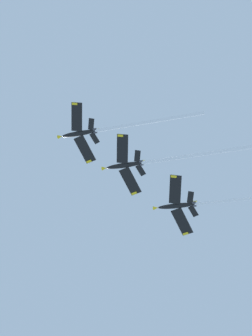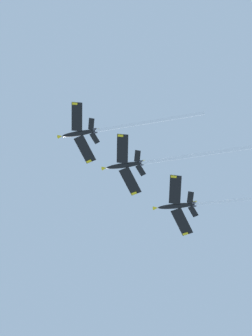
{
  "view_description": "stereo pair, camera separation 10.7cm",
  "coord_description": "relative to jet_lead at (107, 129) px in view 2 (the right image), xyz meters",
  "views": [
    {
      "loc": [
        32.21,
        -8.41,
        1.79
      ],
      "look_at": [
        27.61,
        30.27,
        167.6
      ],
      "focal_mm": 58.71,
      "sensor_mm": 36.0,
      "label": 1
    },
    {
      "loc": [
        32.11,
        -8.43,
        1.79
      ],
      "look_at": [
        27.61,
        30.27,
        167.6
      ],
      "focal_mm": 58.71,
      "sensor_mm": 36.0,
      "label": 2
    }
  ],
  "objects": [
    {
      "name": "jet_third",
      "position": [
        28.15,
        24.52,
        -8.66
      ],
      "size": [
        49.69,
        20.07,
        18.63
      ],
      "color": "black"
    },
    {
      "name": "jet_second",
      "position": [
        15.6,
        10.45,
        -5.54
      ],
      "size": [
        50.04,
        20.05,
        18.45
      ],
      "color": "black"
    },
    {
      "name": "jet_lead",
      "position": [
        0.0,
        0.0,
        0.0
      ],
      "size": [
        45.51,
        20.06,
        17.78
      ],
      "color": "black"
    }
  ]
}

